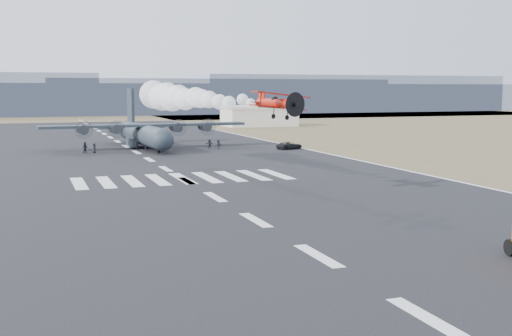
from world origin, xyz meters
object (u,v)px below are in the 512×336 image
hangar_right (259,116)px  crew_d (137,146)px  crew_g (163,146)px  crew_h (85,148)px  transport_aircraft (143,132)px  crew_a (147,146)px  crew_c (218,145)px  crew_e (94,148)px  aerobatic_biplane (278,103)px  crew_f (210,144)px  crew_b (85,148)px  support_vehicle (290,145)px

hangar_right → crew_d: hangar_right is taller
crew_g → crew_h: bearing=15.1°
transport_aircraft → crew_a: transport_aircraft is taller
crew_h → crew_c: bearing=1.8°
crew_e → crew_h: bearing=69.7°
hangar_right → crew_c: (-31.54, -65.84, -2.13)m
crew_a → crew_e: size_ratio=1.05×
crew_d → crew_e: bearing=127.6°
aerobatic_biplane → crew_f: size_ratio=4.07×
transport_aircraft → crew_g: 9.58m
crew_c → crew_e: (-21.30, 1.16, -0.06)m
crew_d → crew_e: size_ratio=1.00×
hangar_right → crew_b: (-54.33, -64.04, -2.17)m
hangar_right → crew_c: size_ratio=11.62×
aerobatic_biplane → crew_c: 50.68m
hangar_right → transport_aircraft: 71.81m
crew_d → crew_a: bearing=-98.8°
crew_b → crew_e: (1.49, -0.64, -0.02)m
transport_aircraft → crew_e: (-9.51, -7.42, -1.95)m
crew_d → crew_g: crew_g is taller
crew_c → crew_d: (-13.88, 2.80, -0.06)m
crew_a → crew_e: 8.93m
transport_aircraft → crew_a: (-0.60, -6.77, -1.90)m
crew_b → crew_g: bearing=-171.4°
aerobatic_biplane → crew_c: aerobatic_biplane is taller
crew_e → aerobatic_biplane: bearing=178.9°
crew_c → crew_f: (-0.88, 2.65, -0.05)m
crew_e → crew_g: (11.25, -1.82, 0.12)m
transport_aircraft → crew_b: (-11.00, -6.78, -1.93)m
aerobatic_biplane → crew_a: 51.96m
hangar_right → crew_b: hangar_right is taller
support_vehicle → crew_b: bearing=66.9°
crew_f → support_vehicle: bearing=23.2°
transport_aircraft → support_vehicle: bearing=-29.8°
aerobatic_biplane → crew_e: aerobatic_biplane is taller
crew_a → crew_b: size_ratio=1.03×
hangar_right → crew_d: size_ratio=12.44×
crew_d → crew_g: (3.82, -3.46, 0.12)m
hangar_right → crew_a: size_ratio=11.85×
hangar_right → crew_f: hangar_right is taller
crew_d → crew_h: 8.99m
crew_d → crew_f: crew_f is taller
crew_a → crew_b: bearing=179.6°
support_vehicle → crew_g: (-22.28, 2.73, 0.27)m
crew_c → aerobatic_biplane: bearing=81.0°
transport_aircraft → crew_f: transport_aircraft is taller
crew_e → crew_h: size_ratio=0.88×
crew_b → crew_g: 12.97m
hangar_right → crew_g: bearing=-122.0°
crew_c → crew_d: crew_c is taller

